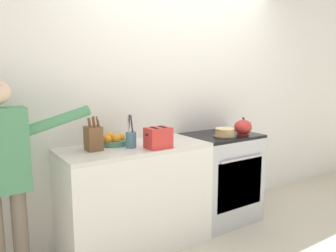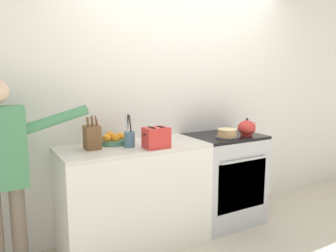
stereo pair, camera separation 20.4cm
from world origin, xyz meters
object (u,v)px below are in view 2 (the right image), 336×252
at_px(stove_range, 223,178).
at_px(layer_cake, 227,133).
at_px(tea_kettle, 247,128).
at_px(person_baker, 3,165).
at_px(fruit_bowl, 113,140).
at_px(utensil_crock, 129,138).
at_px(knife_block, 92,137).
at_px(toaster, 156,138).

relative_size(stove_range, layer_cake, 3.99).
bearing_deg(stove_range, tea_kettle, -33.90).
distance_m(tea_kettle, person_baker, 2.23).
height_order(tea_kettle, fruit_bowl, tea_kettle).
xyz_separation_m(tea_kettle, utensil_crock, (-1.25, 0.09, -0.00)).
xyz_separation_m(layer_cake, fruit_bowl, (-1.08, 0.26, 0.00)).
height_order(stove_range, layer_cake, layer_cake).
xyz_separation_m(fruit_bowl, person_baker, (-0.88, -0.13, -0.07)).
bearing_deg(knife_block, person_baker, -177.02).
relative_size(tea_kettle, person_baker, 0.15).
relative_size(layer_cake, knife_block, 0.82).
bearing_deg(fruit_bowl, tea_kettle, -10.99).
relative_size(stove_range, person_baker, 0.61).
bearing_deg(utensil_crock, tea_kettle, -3.94).
height_order(stove_range, fruit_bowl, fruit_bowl).
bearing_deg(utensil_crock, toaster, -37.98).
bearing_deg(toaster, knife_block, 155.16).
height_order(utensil_crock, person_baker, person_baker).
bearing_deg(stove_range, toaster, -168.46).
bearing_deg(fruit_bowl, toaster, -49.63).
xyz_separation_m(stove_range, fruit_bowl, (-1.15, 0.14, 0.50)).
distance_m(utensil_crock, toaster, 0.23).
bearing_deg(tea_kettle, fruit_bowl, 169.01).
height_order(layer_cake, tea_kettle, tea_kettle).
relative_size(layer_cake, tea_kettle, 1.05).
height_order(knife_block, utensil_crock, knife_block).
bearing_deg(toaster, utensil_crock, 142.02).
height_order(utensil_crock, toaster, utensil_crock).
distance_m(knife_block, utensil_crock, 0.31).
bearing_deg(tea_kettle, layer_cake, 178.89).
bearing_deg(utensil_crock, stove_range, 2.01).
bearing_deg(knife_block, utensil_crock, -15.02).
xyz_separation_m(tea_kettle, fruit_bowl, (-1.34, 0.26, -0.04)).
relative_size(stove_range, tea_kettle, 4.19).
bearing_deg(tea_kettle, person_baker, 176.61).
bearing_deg(person_baker, utensil_crock, 11.47).
xyz_separation_m(stove_range, layer_cake, (-0.07, -0.12, 0.50)).
distance_m(stove_range, knife_block, 1.48).
height_order(knife_block, person_baker, person_baker).
height_order(tea_kettle, utensil_crock, utensil_crock).
xyz_separation_m(layer_cake, knife_block, (-1.30, 0.16, 0.06)).
bearing_deg(layer_cake, knife_block, 172.90).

